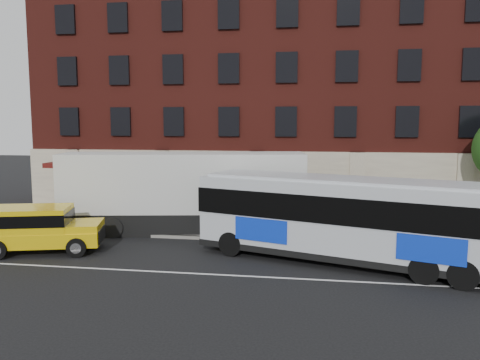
% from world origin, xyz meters
% --- Properties ---
extents(ground, '(120.00, 120.00, 0.00)m').
position_xyz_m(ground, '(0.00, 0.00, 0.00)').
color(ground, black).
rests_on(ground, ground).
extents(sidewalk, '(60.00, 6.00, 0.15)m').
position_xyz_m(sidewalk, '(0.00, 9.00, 0.07)').
color(sidewalk, gray).
rests_on(sidewalk, ground).
extents(kerb, '(60.00, 0.25, 0.15)m').
position_xyz_m(kerb, '(0.00, 6.00, 0.07)').
color(kerb, gray).
rests_on(kerb, ground).
extents(lane_line, '(60.00, 0.12, 0.01)m').
position_xyz_m(lane_line, '(0.00, 0.50, 0.01)').
color(lane_line, silver).
rests_on(lane_line, ground).
extents(building, '(30.00, 12.10, 15.00)m').
position_xyz_m(building, '(-0.01, 16.92, 7.58)').
color(building, '#571A14').
rests_on(building, sidewalk).
extents(sign_pole, '(0.30, 0.20, 2.50)m').
position_xyz_m(sign_pole, '(-8.50, 6.15, 1.45)').
color(sign_pole, gray).
rests_on(sign_pole, ground).
extents(city_bus, '(13.47, 6.89, 3.63)m').
position_xyz_m(city_bus, '(5.11, 2.80, 2.00)').
color(city_bus, silver).
rests_on(city_bus, ground).
extents(yellow_suv, '(5.66, 3.49, 2.11)m').
position_xyz_m(yellow_suv, '(-8.94, 2.43, 1.21)').
color(yellow_suv, yellow).
rests_on(yellow_suv, ground).
extents(shipping_container, '(13.14, 4.82, 4.29)m').
position_xyz_m(shipping_container, '(-3.41, 7.42, 2.12)').
color(shipping_container, black).
rests_on(shipping_container, ground).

